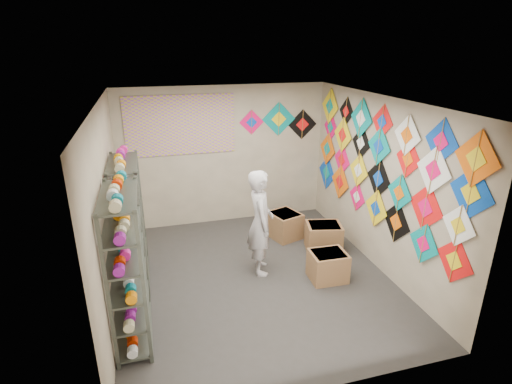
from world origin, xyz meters
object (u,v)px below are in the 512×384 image
object	(u,v)px
shelf_rack_front	(128,269)
carton_c	(284,225)
carton_b	(324,237)
shelf_rack_back	(130,223)
carton_a	(328,266)
shopkeeper	(260,222)

from	to	relation	value
shelf_rack_front	carton_c	distance (m)	3.44
carton_b	carton_c	size ratio (longest dim) A/B	1.07
shelf_rack_back	carton_a	distance (m)	3.04
shelf_rack_front	shelf_rack_back	size ratio (longest dim) A/B	1.00
shelf_rack_back	shopkeeper	distance (m)	1.94
shopkeeper	carton_b	xyz separation A→B (m)	(1.25, 0.35, -0.60)
shelf_rack_front	carton_a	bearing A→B (deg)	10.27
shelf_rack_back	carton_c	xyz separation A→B (m)	(2.68, 0.74, -0.71)
shelf_rack_front	shopkeeper	world-z (taller)	shelf_rack_front
shelf_rack_back	carton_a	world-z (taller)	shelf_rack_back
carton_a	shopkeeper	bearing A→B (deg)	152.50
carton_a	carton_c	distance (m)	1.53
carton_c	shelf_rack_front	bearing A→B (deg)	-161.33
carton_b	carton_a	bearing A→B (deg)	-97.61
shelf_rack_back	carton_c	size ratio (longest dim) A/B	3.45
shopkeeper	carton_c	xyz separation A→B (m)	(0.76, 1.00, -0.60)
carton_b	shopkeeper	bearing A→B (deg)	-151.35
shopkeeper	shelf_rack_back	bearing A→B (deg)	90.37
shelf_rack_front	carton_c	xyz separation A→B (m)	(2.68, 2.04, -0.71)
shopkeeper	carton_b	size ratio (longest dim) A/B	2.84
carton_a	carton_c	size ratio (longest dim) A/B	0.98
shelf_rack_back	carton_a	xyz separation A→B (m)	(2.84, -0.78, -0.72)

